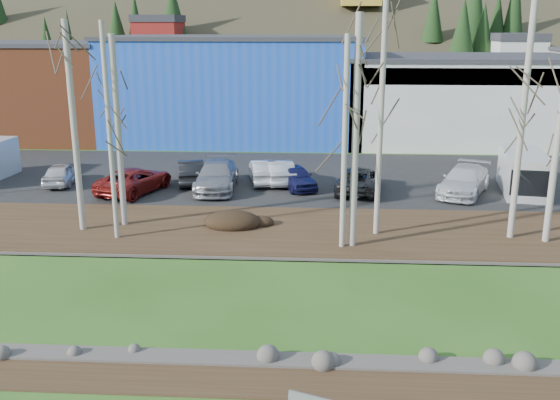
# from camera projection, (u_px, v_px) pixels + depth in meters

# --- Properties ---
(dirt_strip) EXTENTS (80.00, 1.80, 0.03)m
(dirt_strip) POSITION_uv_depth(u_px,v_px,m) (288.00, 381.00, 16.61)
(dirt_strip) COLOR #382616
(dirt_strip) RESTS_ON ground
(near_bank_rocks) EXTENTS (80.00, 0.80, 0.50)m
(near_bank_rocks) POSITION_uv_depth(u_px,v_px,m) (290.00, 362.00, 17.58)
(near_bank_rocks) COLOR #47423D
(near_bank_rocks) RESTS_ON ground
(river) EXTENTS (80.00, 8.00, 0.90)m
(river) POSITION_uv_depth(u_px,v_px,m) (295.00, 300.00, 21.52)
(river) COLOR black
(river) RESTS_ON ground
(far_bank_rocks) EXTENTS (80.00, 0.80, 0.46)m
(far_bank_rocks) POSITION_uv_depth(u_px,v_px,m) (299.00, 257.00, 25.46)
(far_bank_rocks) COLOR #47423D
(far_bank_rocks) RESTS_ON ground
(far_bank) EXTENTS (80.00, 7.00, 0.15)m
(far_bank) POSITION_uv_depth(u_px,v_px,m) (301.00, 231.00, 28.51)
(far_bank) COLOR #382616
(far_bank) RESTS_ON ground
(parking_lot) EXTENTS (80.00, 14.00, 0.14)m
(parking_lot) POSITION_uv_depth(u_px,v_px,m) (305.00, 177.00, 38.60)
(parking_lot) COLOR black
(parking_lot) RESTS_ON ground
(building_brick) EXTENTS (16.32, 12.24, 7.80)m
(building_brick) POSITION_uv_depth(u_px,v_px,m) (24.00, 89.00, 52.38)
(building_brick) COLOR #994928
(building_brick) RESTS_ON ground
(building_blue) EXTENTS (20.40, 12.24, 8.30)m
(building_blue) POSITION_uv_depth(u_px,v_px,m) (237.00, 88.00, 51.28)
(building_blue) COLOR blue
(building_blue) RESTS_ON ground
(building_white) EXTENTS (18.36, 12.24, 6.80)m
(building_white) POSITION_uv_depth(u_px,v_px,m) (458.00, 98.00, 50.44)
(building_white) COLOR silver
(building_white) RESTS_ON ground
(dirt_mound) EXTENTS (2.65, 1.87, 0.52)m
(dirt_mound) POSITION_uv_depth(u_px,v_px,m) (232.00, 220.00, 28.91)
(dirt_mound) COLOR black
(dirt_mound) RESTS_ON far_bank
(birch_0) EXTENTS (0.27, 0.27, 9.26)m
(birch_0) POSITION_uv_depth(u_px,v_px,m) (74.00, 129.00, 27.30)
(birch_0) COLOR #B4ACA3
(birch_0) RESTS_ON far_bank
(birch_1) EXTENTS (0.29, 0.29, 8.65)m
(birch_1) POSITION_uv_depth(u_px,v_px,m) (118.00, 133.00, 28.07)
(birch_1) COLOR #B4ACA3
(birch_1) RESTS_ON far_bank
(birch_2) EXTENTS (0.21, 0.21, 9.20)m
(birch_2) POSITION_uv_depth(u_px,v_px,m) (110.00, 134.00, 26.18)
(birch_2) COLOR #B4ACA3
(birch_2) RESTS_ON far_bank
(birch_3) EXTENTS (0.24, 0.24, 10.09)m
(birch_3) POSITION_uv_depth(u_px,v_px,m) (381.00, 121.00, 26.61)
(birch_3) COLOR #B4ACA3
(birch_3) RESTS_ON far_bank
(birch_4) EXTENTS (0.23, 0.23, 8.70)m
(birch_4) POSITION_uv_depth(u_px,v_px,m) (345.00, 145.00, 25.14)
(birch_4) COLOR #B4ACA3
(birch_4) RESTS_ON far_bank
(birch_5) EXTENTS (0.30, 0.30, 9.50)m
(birch_5) POSITION_uv_depth(u_px,v_px,m) (356.00, 134.00, 25.17)
(birch_5) COLOR #B4ACA3
(birch_5) RESTS_ON far_bank
(birch_6) EXTENTS (0.29, 0.29, 8.52)m
(birch_6) POSITION_uv_depth(u_px,v_px,m) (557.00, 144.00, 25.80)
(birch_6) COLOR #B4ACA3
(birch_6) RESTS_ON far_bank
(birch_7) EXTENTS (0.27, 0.27, 10.03)m
(birch_7) POSITION_uv_depth(u_px,v_px,m) (522.00, 124.00, 26.11)
(birch_7) COLOR #B4ACA3
(birch_7) RESTS_ON far_bank
(car_0) EXTENTS (1.94, 3.92, 1.28)m
(car_0) POSITION_uv_depth(u_px,v_px,m) (62.00, 174.00, 36.39)
(car_0) COLOR silver
(car_0) RESTS_ON parking_lot
(car_1) EXTENTS (2.40, 4.44, 1.39)m
(car_1) POSITION_uv_depth(u_px,v_px,m) (191.00, 171.00, 36.76)
(car_1) COLOR black
(car_1) RESTS_ON parking_lot
(car_2) EXTENTS (3.82, 5.55, 1.41)m
(car_2) POSITION_uv_depth(u_px,v_px,m) (134.00, 180.00, 34.60)
(car_2) COLOR maroon
(car_2) RESTS_ON parking_lot
(car_3) EXTENTS (2.45, 5.52, 1.57)m
(car_3) POSITION_uv_depth(u_px,v_px,m) (217.00, 176.00, 35.21)
(car_3) COLOR gray
(car_3) RESTS_ON parking_lot
(car_4) EXTENTS (2.84, 4.12, 1.30)m
(car_4) POSITION_uv_depth(u_px,v_px,m) (296.00, 177.00, 35.55)
(car_4) COLOR #1A1C51
(car_4) RESTS_ON parking_lot
(car_5) EXTENTS (2.24, 4.37, 1.37)m
(car_5) POSITION_uv_depth(u_px,v_px,m) (279.00, 171.00, 36.74)
(car_5) COLOR silver
(car_5) RESTS_ON parking_lot
(car_6) EXTENTS (2.97, 5.25, 1.38)m
(car_6) POSITION_uv_depth(u_px,v_px,m) (359.00, 179.00, 34.80)
(car_6) COLOR #262729
(car_6) RESTS_ON parking_lot
(car_7) EXTENTS (4.10, 5.62, 1.51)m
(car_7) POSITION_uv_depth(u_px,v_px,m) (464.00, 181.00, 34.28)
(car_7) COLOR silver
(car_7) RESTS_ON parking_lot
(car_8) EXTENTS (2.24, 4.37, 1.37)m
(car_8) POSITION_uv_depth(u_px,v_px,m) (263.00, 171.00, 36.79)
(car_8) COLOR silver
(car_8) RESTS_ON parking_lot
(van_white) EXTENTS (2.89, 5.38, 2.24)m
(van_white) POSITION_uv_depth(u_px,v_px,m) (524.00, 173.00, 34.38)
(van_white) COLOR white
(van_white) RESTS_ON parking_lot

